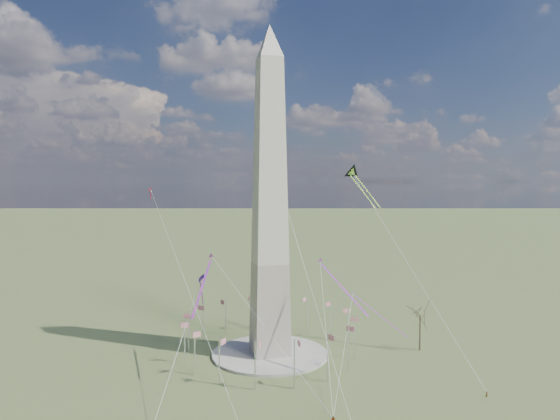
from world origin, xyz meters
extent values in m
plane|color=#516532|center=(0.00, 0.00, 0.00)|extent=(2000.00, 2000.00, 0.00)
cylinder|color=#B0AEA1|center=(0.00, 0.00, 0.40)|extent=(36.00, 36.00, 0.80)
pyramid|color=beige|center=(0.00, 0.00, 95.80)|extent=(9.90, 9.90, 10.00)
cylinder|color=white|center=(26.00, 0.00, 6.50)|extent=(0.36, 0.36, 13.00)
cube|color=red|center=(26.00, 1.30, 11.80)|extent=(2.40, 0.08, 1.50)
cylinder|color=white|center=(24.02, 9.95, 6.50)|extent=(0.36, 0.36, 13.00)
cube|color=red|center=(23.52, 11.15, 11.80)|extent=(2.25, 0.99, 1.50)
cylinder|color=white|center=(18.38, 18.38, 6.50)|extent=(0.36, 0.36, 13.00)
cube|color=red|center=(17.47, 19.30, 11.80)|extent=(1.75, 1.75, 1.50)
cylinder|color=white|center=(9.95, 24.02, 6.50)|extent=(0.36, 0.36, 13.00)
cube|color=red|center=(8.75, 24.52, 11.80)|extent=(0.99, 2.25, 1.50)
cylinder|color=white|center=(0.00, 26.00, 6.50)|extent=(0.36, 0.36, 13.00)
cube|color=red|center=(-1.30, 26.00, 11.80)|extent=(0.08, 2.40, 1.50)
cylinder|color=white|center=(-9.95, 24.02, 6.50)|extent=(0.36, 0.36, 13.00)
cube|color=red|center=(-11.15, 23.52, 11.80)|extent=(0.99, 2.25, 1.50)
cylinder|color=white|center=(-18.38, 18.38, 6.50)|extent=(0.36, 0.36, 13.00)
cube|color=red|center=(-19.30, 17.47, 11.80)|extent=(1.75, 1.75, 1.50)
cylinder|color=white|center=(-24.02, 9.95, 6.50)|extent=(0.36, 0.36, 13.00)
cube|color=red|center=(-24.52, 8.75, 11.80)|extent=(2.25, 0.99, 1.50)
cylinder|color=white|center=(-26.00, 0.00, 6.50)|extent=(0.36, 0.36, 13.00)
cube|color=red|center=(-26.00, -1.30, 11.80)|extent=(2.40, 0.08, 1.50)
cylinder|color=white|center=(-24.02, -9.95, 6.50)|extent=(0.36, 0.36, 13.00)
cube|color=red|center=(-23.52, -11.15, 11.80)|extent=(2.25, 0.99, 1.50)
cylinder|color=white|center=(-18.38, -18.38, 6.50)|extent=(0.36, 0.36, 13.00)
cube|color=red|center=(-17.47, -19.30, 11.80)|extent=(1.75, 1.75, 1.50)
cylinder|color=white|center=(-9.95, -24.02, 6.50)|extent=(0.36, 0.36, 13.00)
cube|color=red|center=(-8.75, -24.52, 11.80)|extent=(0.99, 2.25, 1.50)
cylinder|color=white|center=(0.00, -26.00, 6.50)|extent=(0.36, 0.36, 13.00)
cube|color=red|center=(1.30, -26.00, 11.80)|extent=(0.08, 2.40, 1.50)
cylinder|color=white|center=(9.95, -24.02, 6.50)|extent=(0.36, 0.36, 13.00)
cube|color=red|center=(11.15, -23.52, 11.80)|extent=(0.99, 2.25, 1.50)
cylinder|color=white|center=(18.38, -18.38, 6.50)|extent=(0.36, 0.36, 13.00)
cube|color=red|center=(19.30, -17.47, 11.80)|extent=(1.75, 1.75, 1.50)
cylinder|color=white|center=(24.02, -9.95, 6.50)|extent=(0.36, 0.36, 13.00)
cube|color=red|center=(24.52, -8.75, 11.80)|extent=(2.25, 0.99, 1.50)
cylinder|color=#4F3D30|center=(47.21, -8.25, 5.64)|extent=(0.44, 0.44, 11.29)
imported|color=gray|center=(44.77, -43.65, 0.78)|extent=(0.57, 0.38, 1.56)
imported|color=gray|center=(2.74, -46.76, 0.99)|extent=(1.23, 0.69, 1.98)
cube|color=yellow|center=(35.78, 7.19, 50.55)|extent=(2.66, 15.16, 10.70)
cube|color=yellow|center=(33.85, 6.91, 50.55)|extent=(2.66, 15.16, 10.70)
cube|color=#4F1C82|center=(-21.09, -1.55, 25.54)|extent=(1.72, 2.86, 2.40)
cube|color=#FF2854|center=(-21.09, -1.55, 21.58)|extent=(1.36, 2.93, 8.29)
cube|color=#FF2854|center=(16.10, -20.04, 24.06)|extent=(7.57, 17.31, 11.57)
cube|color=#FF2854|center=(-21.70, -8.67, 24.31)|extent=(7.94, 18.71, 12.47)
cube|color=#FF2854|center=(36.67, -1.63, 10.23)|extent=(12.81, 13.61, 11.33)
cube|color=red|center=(-34.95, 28.15, 51.36)|extent=(1.14, 1.86, 1.57)
cube|color=red|center=(-34.95, 28.15, 49.65)|extent=(0.73, 1.34, 3.59)
cube|color=silver|center=(12.13, 51.95, 69.01)|extent=(1.73, 1.50, 1.62)
cube|color=silver|center=(12.13, 51.95, 67.24)|extent=(0.36, 1.41, 3.72)
camera|label=1|loc=(-36.74, -147.28, 53.80)|focal=32.00mm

